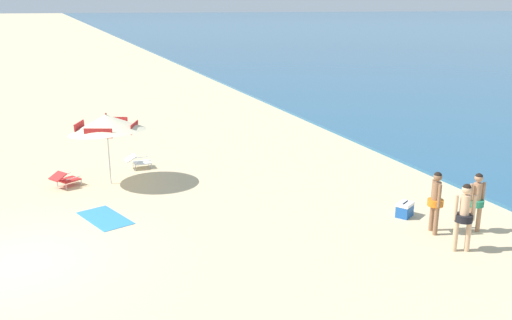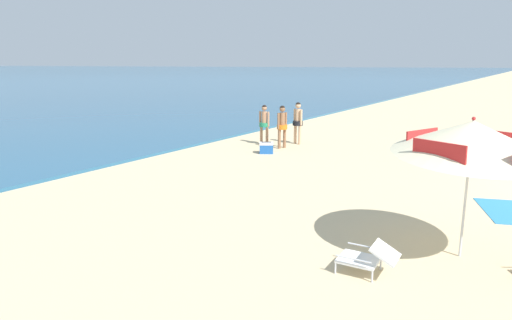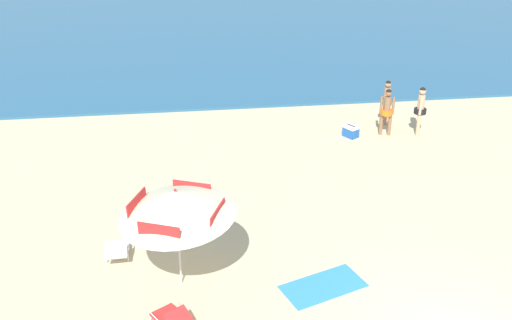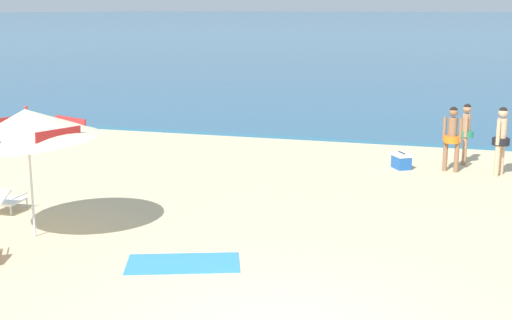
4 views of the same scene
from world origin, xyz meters
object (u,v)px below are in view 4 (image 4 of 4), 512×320
(cooler_box, at_px, (401,161))
(beach_towel, at_px, (183,263))
(beach_umbrella_striped_main, at_px, (27,125))
(lounge_chair_beside_umbrella, at_px, (3,199))
(person_wading_in, at_px, (501,136))
(person_standing_beside, at_px, (466,129))
(person_standing_near_shore, at_px, (452,134))

(cooler_box, bearing_deg, beach_towel, -109.57)
(beach_umbrella_striped_main, height_order, lounge_chair_beside_umbrella, beach_umbrella_striped_main)
(beach_umbrella_striped_main, distance_m, person_wading_in, 10.95)
(person_wading_in, bearing_deg, cooler_box, 178.34)
(person_standing_beside, distance_m, cooler_box, 1.97)
(lounge_chair_beside_umbrella, bearing_deg, beach_umbrella_striped_main, -37.44)
(beach_umbrella_striped_main, height_order, person_standing_beside, beach_umbrella_striped_main)
(person_standing_near_shore, xyz_separation_m, cooler_box, (-1.20, -0.02, -0.74))
(beach_umbrella_striped_main, bearing_deg, person_standing_beside, 48.48)
(person_wading_in, bearing_deg, lounge_chair_beside_umbrella, -147.58)
(beach_umbrella_striped_main, relative_size, person_wading_in, 2.04)
(lounge_chair_beside_umbrella, relative_size, person_standing_near_shore, 0.56)
(person_wading_in, height_order, cooler_box, person_wading_in)
(beach_umbrella_striped_main, xyz_separation_m, person_standing_beside, (7.35, 8.31, -1.10))
(beach_umbrella_striped_main, distance_m, person_standing_beside, 11.15)
(beach_umbrella_striped_main, relative_size, cooler_box, 5.66)
(lounge_chair_beside_umbrella, height_order, person_wading_in, person_wading_in)
(person_standing_beside, bearing_deg, beach_towel, -116.02)
(beach_towel, bearing_deg, person_wading_in, 56.51)
(cooler_box, bearing_deg, person_standing_near_shore, 0.99)
(person_standing_near_shore, xyz_separation_m, beach_towel, (-3.97, -7.81, -0.94))
(person_wading_in, relative_size, cooler_box, 2.78)
(lounge_chair_beside_umbrella, height_order, person_standing_near_shore, person_standing_near_shore)
(beach_towel, bearing_deg, lounge_chair_beside_umbrella, 160.30)
(person_standing_near_shore, bearing_deg, person_wading_in, -4.44)
(person_standing_near_shore, xyz_separation_m, person_standing_beside, (0.33, 1.00, -0.03))
(lounge_chair_beside_umbrella, xyz_separation_m, person_standing_beside, (8.81, 7.19, 0.64))
(beach_umbrella_striped_main, height_order, person_standing_near_shore, beach_umbrella_striped_main)
(person_standing_near_shore, bearing_deg, cooler_box, -179.01)
(lounge_chair_beside_umbrella, height_order, person_standing_beside, person_standing_beside)
(beach_umbrella_striped_main, xyz_separation_m, person_standing_near_shore, (7.02, 7.31, -1.08))
(beach_towel, bearing_deg, person_standing_near_shore, 63.05)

